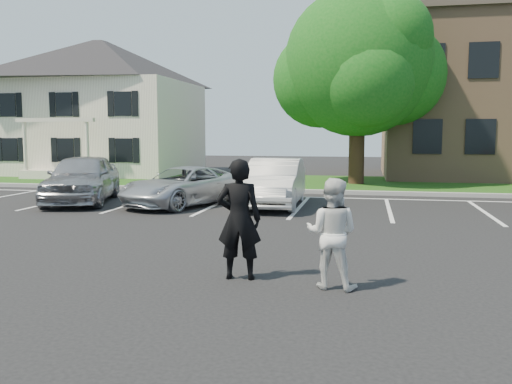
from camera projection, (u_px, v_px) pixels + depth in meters
ground_plane at (245, 268)px, 9.62m from camera, size 90.00×90.00×0.00m
curb at (312, 192)px, 21.30m from camera, size 40.00×0.30×0.15m
grass_strip at (321, 183)px, 25.20m from camera, size 44.00×8.00×0.08m
stall_lines at (345, 204)px, 18.06m from camera, size 34.00×5.36×0.01m
house at (102, 107)px, 31.25m from camera, size 10.30×9.22×7.60m
tree at (360, 66)px, 24.20m from camera, size 7.80×7.20×8.80m
man_black_suit at (239, 219)px, 8.81m from camera, size 0.77×0.55×1.98m
man_white_shirt at (332, 233)px, 8.31m from camera, size 0.93×0.78×1.71m
car_silver_west at (82, 178)px, 18.52m from camera, size 3.25×5.25×1.67m
car_silver_minivan at (183, 186)px, 17.76m from camera, size 3.78×5.05×1.27m
car_white_sedan at (275, 183)px, 17.61m from camera, size 1.79×4.73×1.54m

